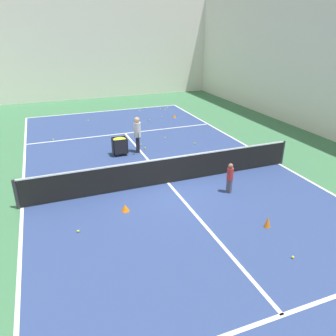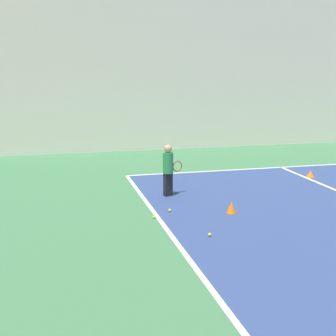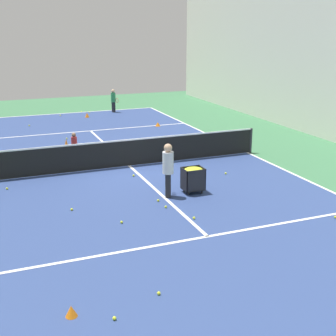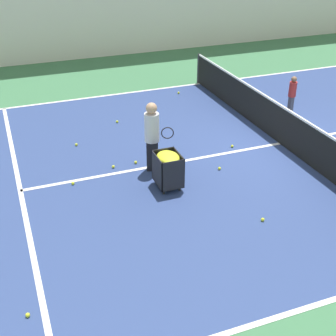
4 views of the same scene
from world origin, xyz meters
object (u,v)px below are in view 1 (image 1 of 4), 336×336
tennis_net (168,170)px  child_midcourt (230,176)px  ball_cart (120,143)px  coach_at_net (137,132)px

tennis_net → child_midcourt: (1.69, -1.42, 0.10)m
child_midcourt → ball_cart: 5.49m
ball_cart → child_midcourt: bearing=-61.1°
coach_at_net → child_midcourt: 5.20m
coach_at_net → child_midcourt: bearing=39.0°
coach_at_net → child_midcourt: size_ratio=1.50×
tennis_net → child_midcourt: bearing=-40.2°
tennis_net → ball_cart: size_ratio=12.72×
child_midcourt → ball_cart: (-2.65, 4.81, -0.06)m
coach_at_net → child_midcourt: (1.82, -4.86, -0.31)m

